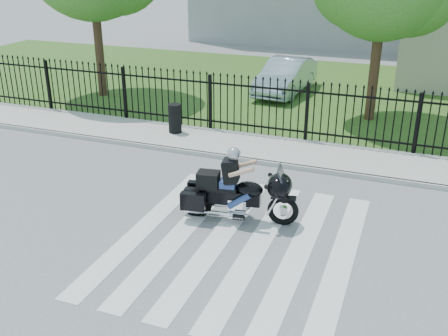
% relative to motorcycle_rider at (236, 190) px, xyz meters
% --- Properties ---
extents(ground, '(120.00, 120.00, 0.00)m').
position_rel_motorcycle_rider_xyz_m(ground, '(0.36, -0.89, -0.68)').
color(ground, slate).
rests_on(ground, ground).
extents(crosswalk, '(5.00, 5.50, 0.01)m').
position_rel_motorcycle_rider_xyz_m(crosswalk, '(0.36, -0.89, -0.68)').
color(crosswalk, silver).
rests_on(crosswalk, ground).
extents(sidewalk, '(40.00, 2.00, 0.12)m').
position_rel_motorcycle_rider_xyz_m(sidewalk, '(0.36, 4.11, -0.62)').
color(sidewalk, '#ADAAA3').
rests_on(sidewalk, ground).
extents(curb, '(40.00, 0.12, 0.12)m').
position_rel_motorcycle_rider_xyz_m(curb, '(0.36, 3.11, -0.62)').
color(curb, '#ADAAA3').
rests_on(curb, ground).
extents(grass_strip, '(40.00, 12.00, 0.02)m').
position_rel_motorcycle_rider_xyz_m(grass_strip, '(0.36, 11.11, -0.67)').
color(grass_strip, '#2D541C').
rests_on(grass_strip, ground).
extents(iron_fence, '(26.00, 0.04, 1.80)m').
position_rel_motorcycle_rider_xyz_m(iron_fence, '(0.36, 5.11, 0.22)').
color(iron_fence, black).
rests_on(iron_fence, ground).
extents(motorcycle_rider, '(2.51, 1.05, 1.67)m').
position_rel_motorcycle_rider_xyz_m(motorcycle_rider, '(0.00, 0.00, 0.00)').
color(motorcycle_rider, black).
rests_on(motorcycle_rider, ground).
extents(parked_car, '(1.70, 4.10, 1.32)m').
position_rel_motorcycle_rider_xyz_m(parked_car, '(-1.62, 10.39, -0.00)').
color(parked_car, '#9FB4C8').
rests_on(parked_car, grass_strip).
extents(litter_bin, '(0.41, 0.41, 0.88)m').
position_rel_motorcycle_rider_xyz_m(litter_bin, '(-3.48, 4.35, -0.12)').
color(litter_bin, black).
rests_on(litter_bin, sidewalk).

